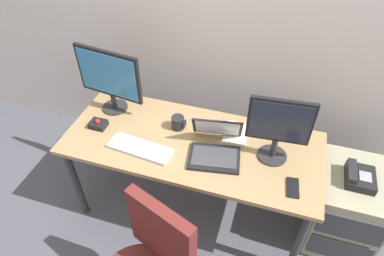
% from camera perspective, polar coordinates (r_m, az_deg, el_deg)
% --- Properties ---
extents(ground_plane, '(8.00, 8.00, 0.00)m').
position_cam_1_polar(ground_plane, '(2.73, 0.00, -12.86)').
color(ground_plane, '#464851').
extents(desk, '(1.66, 0.70, 0.70)m').
position_cam_1_polar(desk, '(2.24, 0.00, -3.63)').
color(desk, '#967850').
rests_on(desk, ground).
extents(file_cabinet, '(0.42, 0.53, 0.59)m').
position_cam_1_polar(file_cabinet, '(2.57, 24.17, -11.96)').
color(file_cabinet, gray).
rests_on(file_cabinet, ground).
extents(desk_phone, '(0.17, 0.20, 0.09)m').
position_cam_1_polar(desk_phone, '(2.32, 26.26, -7.38)').
color(desk_phone, black).
rests_on(desk_phone, file_cabinet).
extents(monitor_main, '(0.48, 0.18, 0.46)m').
position_cam_1_polar(monitor_main, '(2.35, -13.77, 8.27)').
color(monitor_main, '#262628').
rests_on(monitor_main, desk).
extents(monitor_side, '(0.37, 0.18, 0.44)m').
position_cam_1_polar(monitor_side, '(1.98, 14.37, 0.26)').
color(monitor_side, '#262628').
rests_on(monitor_side, desk).
extents(keyboard, '(0.42, 0.18, 0.03)m').
position_cam_1_polar(keyboard, '(2.15, -8.73, -3.36)').
color(keyboard, silver).
rests_on(keyboard, desk).
extents(laptop, '(0.36, 0.37, 0.22)m').
position_cam_1_polar(laptop, '(2.09, 3.96, -3.14)').
color(laptop, black).
rests_on(laptop, desk).
extents(trackball_mouse, '(0.11, 0.09, 0.07)m').
position_cam_1_polar(trackball_mouse, '(2.36, -15.50, 0.66)').
color(trackball_mouse, black).
rests_on(trackball_mouse, desk).
extents(coffee_mug, '(0.10, 0.09, 0.09)m').
position_cam_1_polar(coffee_mug, '(2.25, -2.33, 0.91)').
color(coffee_mug, black).
rests_on(coffee_mug, desk).
extents(paper_notepad, '(0.15, 0.21, 0.01)m').
position_cam_1_polar(paper_notepad, '(2.26, 7.43, -0.81)').
color(paper_notepad, white).
rests_on(paper_notepad, desk).
extents(cell_phone, '(0.08, 0.15, 0.01)m').
position_cam_1_polar(cell_phone, '(2.02, 16.58, -9.59)').
color(cell_phone, black).
rests_on(cell_phone, desk).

